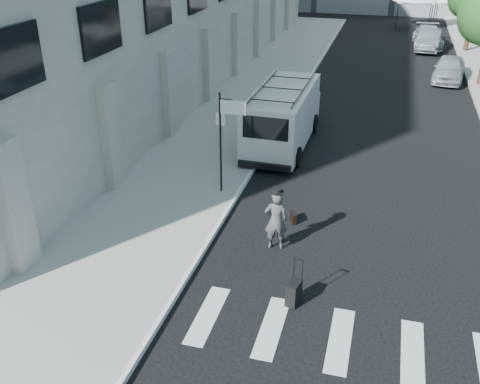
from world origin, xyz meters
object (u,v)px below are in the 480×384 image
Objects in this scene: briefcase at (293,217)px; parked_car_b at (428,40)px; businessman at (276,220)px; cargo_van at (283,116)px; parked_car_a at (449,69)px; parked_car_c at (428,37)px; suitcase at (294,293)px.

parked_car_b is at bearing 57.43° from briefcase.
cargo_van is at bearing -91.21° from businessman.
parked_car_a is at bearing 50.56° from briefcase.
parked_car_c is at bearing 103.19° from parked_car_a.
parked_car_c is (5.06, 29.90, -0.19)m from businessman.
businessman is 1.48× the size of suitcase.
parked_car_b reaches higher than suitcase.
suitcase is 0.28× the size of parked_car_b.
parked_car_b reaches higher than parked_car_c.
parked_car_b is at bearing -91.46° from parked_car_c.
briefcase is 19.61m from parked_car_a.
businessman reaches higher than parked_car_b.
parked_car_c is at bearing 57.91° from briefcase.
businessman is 30.33m from parked_car_c.
suitcase is 31.21m from parked_car_b.
suitcase is at bearing 101.00° from businessman.
briefcase is 0.10× the size of parked_car_a.
briefcase is 6.66m from cargo_van.
parked_car_c is (4.83, 28.29, 0.55)m from briefcase.
businessman is at bearing 126.09° from suitcase.
parked_car_a is (7.41, 12.39, -0.54)m from cargo_van.
parked_car_a is (5.98, 20.35, -0.19)m from businessman.
parked_car_b is (4.83, 26.94, 0.55)m from briefcase.
businessman is at bearing -98.63° from parked_car_a.
parked_car_c is (0.00, 1.35, -0.00)m from parked_car_b.
parked_car_c is at bearing -111.03° from businessman.
parked_car_b is at bearing -111.48° from businessman.
parked_car_a is 9.60m from parked_car_c.
cargo_van reaches higher than parked_car_a.
briefcase is at bearing -74.50° from cargo_van.
businessman is 21.21m from parked_car_a.
parked_car_a is at bearing 59.89° from cargo_van.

